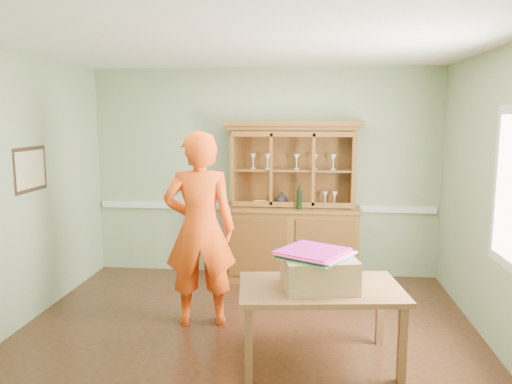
# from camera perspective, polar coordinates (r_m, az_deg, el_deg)

# --- Properties ---
(floor) EXTENTS (4.50, 4.50, 0.00)m
(floor) POSITION_cam_1_polar(r_m,az_deg,el_deg) (4.96, -1.23, -16.19)
(floor) COLOR #4E2C19
(floor) RESTS_ON ground
(ceiling) EXTENTS (4.50, 4.50, 0.00)m
(ceiling) POSITION_cam_1_polar(r_m,az_deg,el_deg) (4.54, -1.35, 16.43)
(ceiling) COLOR white
(ceiling) RESTS_ON wall_back
(wall_back) EXTENTS (4.50, 0.00, 4.50)m
(wall_back) POSITION_cam_1_polar(r_m,az_deg,el_deg) (6.53, 0.95, 2.21)
(wall_back) COLOR gray
(wall_back) RESTS_ON floor
(wall_left) EXTENTS (0.00, 4.00, 4.00)m
(wall_left) POSITION_cam_1_polar(r_m,az_deg,el_deg) (5.34, -26.01, -0.15)
(wall_left) COLOR gray
(wall_left) RESTS_ON floor
(wall_right) EXTENTS (0.00, 4.00, 4.00)m
(wall_right) POSITION_cam_1_polar(r_m,az_deg,el_deg) (4.82, 26.27, -1.01)
(wall_right) COLOR gray
(wall_right) RESTS_ON floor
(wall_front) EXTENTS (4.50, 0.00, 4.50)m
(wall_front) POSITION_cam_1_polar(r_m,az_deg,el_deg) (2.64, -6.88, -7.63)
(wall_front) COLOR gray
(wall_front) RESTS_ON floor
(chair_rail) EXTENTS (4.41, 0.05, 0.08)m
(chair_rail) POSITION_cam_1_polar(r_m,az_deg,el_deg) (6.57, 0.92, -1.72)
(chair_rail) COLOR silver
(chair_rail) RESTS_ON wall_back
(framed_map) EXTENTS (0.03, 0.60, 0.46)m
(framed_map) POSITION_cam_1_polar(r_m,az_deg,el_deg) (5.56, -24.34, 2.36)
(framed_map) COLOR #311F13
(framed_map) RESTS_ON wall_left
(china_hutch) EXTENTS (1.72, 0.57, 2.03)m
(china_hutch) POSITION_cam_1_polar(r_m,az_deg,el_deg) (6.39, 4.12, -3.75)
(china_hutch) COLOR brown
(china_hutch) RESTS_ON floor
(dining_table) EXTENTS (1.44, 0.97, 0.68)m
(dining_table) POSITION_cam_1_polar(r_m,az_deg,el_deg) (4.31, 7.34, -11.63)
(dining_table) COLOR brown
(dining_table) RESTS_ON floor
(cardboard_box) EXTENTS (0.66, 0.57, 0.27)m
(cardboard_box) POSITION_cam_1_polar(r_m,az_deg,el_deg) (4.18, 7.23, -9.16)
(cardboard_box) COLOR #A48354
(cardboard_box) RESTS_ON dining_table
(kite_stack) EXTENTS (0.67, 0.67, 0.04)m
(kite_stack) POSITION_cam_1_polar(r_m,az_deg,el_deg) (4.17, 6.76, -6.97)
(kite_stack) COLOR green
(kite_stack) RESTS_ON cardboard_box
(person) EXTENTS (0.78, 0.57, 1.95)m
(person) POSITION_cam_1_polar(r_m,az_deg,el_deg) (4.98, -6.43, -4.27)
(person) COLOR #FF4E10
(person) RESTS_ON floor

